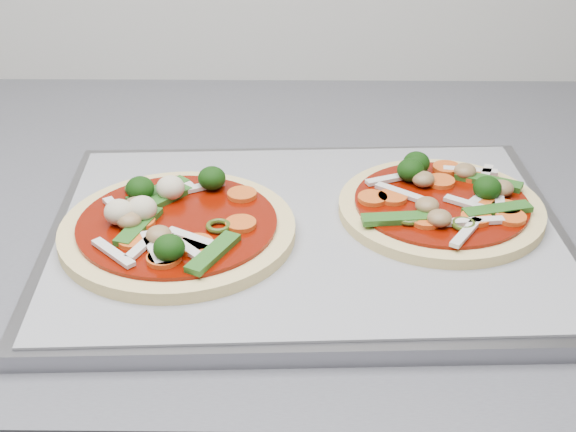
{
  "coord_description": "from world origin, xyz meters",
  "views": [
    {
      "loc": [
        0.42,
        0.65,
        1.26
      ],
      "look_at": [
        0.42,
        1.21,
        0.93
      ],
      "focal_mm": 50.0,
      "sensor_mm": 36.0,
      "label": 1
    }
  ],
  "objects": [
    {
      "name": "baking_tray",
      "position": [
        0.43,
        1.22,
        0.91
      ],
      "size": [
        0.44,
        0.33,
        0.01
      ],
      "primitive_type": "cube",
      "rotation": [
        0.0,
        0.0,
        0.04
      ],
      "color": "gray",
      "rests_on": "countertop"
    },
    {
      "name": "parchment",
      "position": [
        0.43,
        1.22,
        0.91
      ],
      "size": [
        0.42,
        0.32,
        0.0
      ],
      "primitive_type": "cube",
      "rotation": [
        0.0,
        0.0,
        0.05
      ],
      "color": "gray",
      "rests_on": "baking_tray"
    },
    {
      "name": "pizza_left",
      "position": [
        0.33,
        1.2,
        0.93
      ],
      "size": [
        0.24,
        0.24,
        0.03
      ],
      "rotation": [
        0.0,
        0.0,
        0.35
      ],
      "color": "#E6D283",
      "rests_on": "parchment"
    },
    {
      "name": "pizza_right",
      "position": [
        0.55,
        1.24,
        0.92
      ],
      "size": [
        0.18,
        0.18,
        0.03
      ],
      "rotation": [
        0.0,
        0.0,
        -0.04
      ],
      "color": "#E6D283",
      "rests_on": "parchment"
    }
  ]
}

